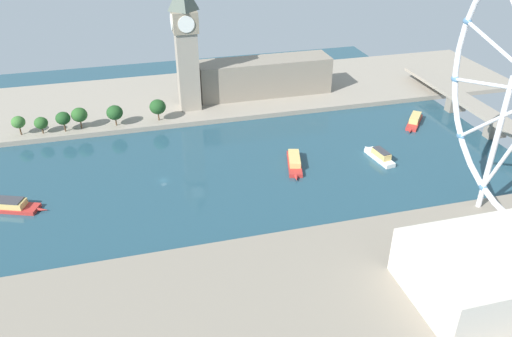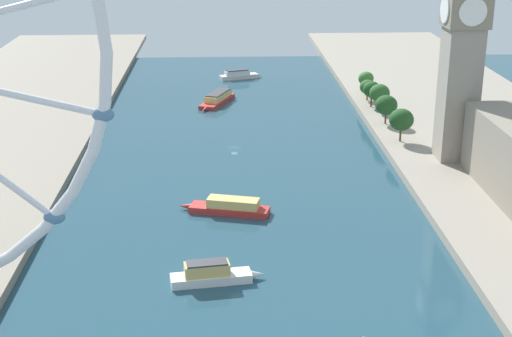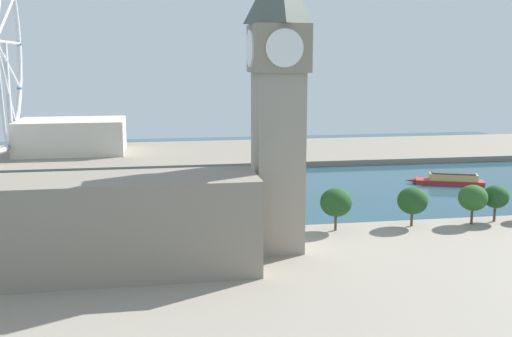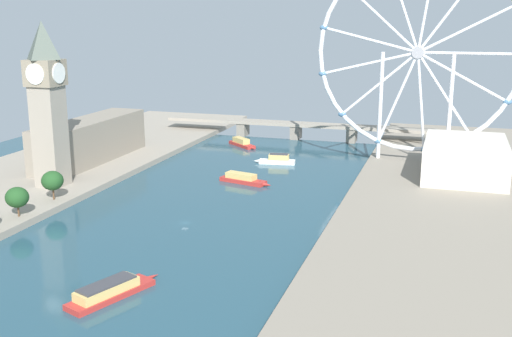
{
  "view_description": "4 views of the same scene",
  "coord_description": "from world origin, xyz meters",
  "px_view_note": "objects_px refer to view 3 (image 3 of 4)",
  "views": [
    {
      "loc": [
        217.42,
        -9.62,
        130.49
      ],
      "look_at": [
        20.45,
        42.45,
        12.02
      ],
      "focal_mm": 35.06,
      "sensor_mm": 36.0,
      "label": 1
    },
    {
      "loc": [
        4.36,
        289.56,
        93.07
      ],
      "look_at": [
        -6.17,
        58.04,
        11.32
      ],
      "focal_mm": 53.1,
      "sensor_mm": 36.0,
      "label": 2
    },
    {
      "loc": [
        -239.13,
        58.63,
        54.99
      ],
      "look_at": [
        18.15,
        14.7,
        7.66
      ],
      "focal_mm": 42.31,
      "sensor_mm": 36.0,
      "label": 3
    },
    {
      "loc": [
        102.53,
        -226.37,
        84.22
      ],
      "look_at": [
        23.11,
        25.47,
        19.12
      ],
      "focal_mm": 43.79,
      "sensor_mm": 36.0,
      "label": 4
    }
  ],
  "objects_px": {
    "parliament_block": "(75,227)",
    "tour_boat_4": "(132,193)",
    "tour_boat_2": "(14,194)",
    "tour_boat_3": "(451,179)",
    "riverside_hall": "(72,136)",
    "clock_tower": "(278,101)"
  },
  "relations": [
    {
      "from": "riverside_hall",
      "to": "tour_boat_3",
      "type": "height_order",
      "value": "riverside_hall"
    },
    {
      "from": "clock_tower",
      "to": "tour_boat_4",
      "type": "relative_size",
      "value": 2.66
    },
    {
      "from": "parliament_block",
      "to": "tour_boat_4",
      "type": "bearing_deg",
      "value": -6.13
    },
    {
      "from": "riverside_hall",
      "to": "tour_boat_4",
      "type": "xyz_separation_m",
      "value": [
        -108.41,
        -36.36,
        -10.3
      ]
    },
    {
      "from": "tour_boat_3",
      "to": "tour_boat_4",
      "type": "bearing_deg",
      "value": 22.7
    },
    {
      "from": "riverside_hall",
      "to": "parliament_block",
      "type": "bearing_deg",
      "value": -172.69
    },
    {
      "from": "parliament_block",
      "to": "tour_boat_3",
      "type": "height_order",
      "value": "parliament_block"
    },
    {
      "from": "clock_tower",
      "to": "riverside_hall",
      "type": "relative_size",
      "value": 1.35
    },
    {
      "from": "parliament_block",
      "to": "tour_boat_2",
      "type": "distance_m",
      "value": 107.42
    },
    {
      "from": "riverside_hall",
      "to": "tour_boat_3",
      "type": "relative_size",
      "value": 1.73
    },
    {
      "from": "tour_boat_2",
      "to": "tour_boat_3",
      "type": "distance_m",
      "value": 186.05
    },
    {
      "from": "parliament_block",
      "to": "tour_boat_2",
      "type": "bearing_deg",
      "value": 19.72
    },
    {
      "from": "riverside_hall",
      "to": "tour_boat_4",
      "type": "bearing_deg",
      "value": -161.46
    },
    {
      "from": "tour_boat_3",
      "to": "parliament_block",
      "type": "bearing_deg",
      "value": 54.5
    },
    {
      "from": "tour_boat_2",
      "to": "tour_boat_3",
      "type": "height_order",
      "value": "tour_boat_2"
    },
    {
      "from": "tour_boat_2",
      "to": "riverside_hall",
      "type": "bearing_deg",
      "value": 166.29
    },
    {
      "from": "tour_boat_2",
      "to": "tour_boat_3",
      "type": "xyz_separation_m",
      "value": [
        -1.01,
        -186.05,
        -0.11
      ]
    },
    {
      "from": "tour_boat_2",
      "to": "parliament_block",
      "type": "bearing_deg",
      "value": 11.47
    },
    {
      "from": "parliament_block",
      "to": "tour_boat_4",
      "type": "height_order",
      "value": "parliament_block"
    },
    {
      "from": "riverside_hall",
      "to": "tour_boat_2",
      "type": "relative_size",
      "value": 2.35
    },
    {
      "from": "tour_boat_2",
      "to": "tour_boat_4",
      "type": "height_order",
      "value": "tour_boat_2"
    },
    {
      "from": "clock_tower",
      "to": "tour_boat_4",
      "type": "xyz_separation_m",
      "value": [
        83.88,
        42.3,
        -41.95
      ]
    }
  ]
}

